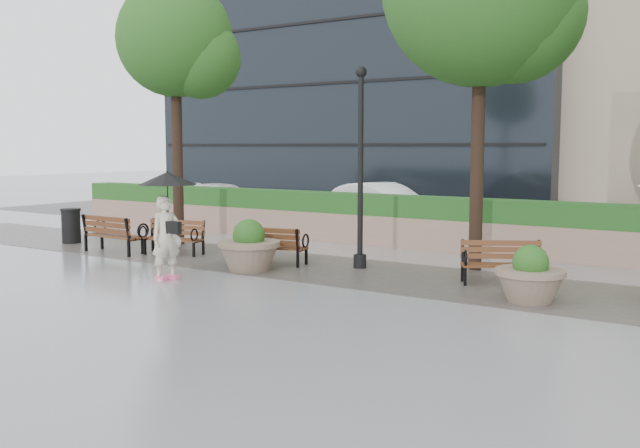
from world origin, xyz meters
The scene contains 16 objects.
ground centered at (0.00, 0.00, 0.00)m, with size 100.00×100.00×0.00m, color gray.
cobble_strip centered at (0.00, 3.00, 0.01)m, with size 28.00×3.20×0.01m, color #383330.
hedge_wall centered at (0.00, 7.00, 0.66)m, with size 24.00×0.80×1.35m.
asphalt_street centered at (0.00, 11.00, 0.00)m, with size 40.00×7.00×0.00m, color black.
bench_0 centered at (-5.42, 2.01, 0.28)m, with size 1.77×0.76×0.93m.
bench_1 centered at (-4.07, 2.66, 0.25)m, with size 1.63×0.91×0.83m.
bench_2 centered at (-1.15, 2.83, 0.25)m, with size 1.66×0.89×0.85m.
bench_3 centered at (3.95, 3.41, 0.25)m, with size 1.62×1.29×0.82m.
planter_left centered at (-1.03, 1.88, 0.43)m, with size 1.32×1.32×1.11m.
planter_right centered at (4.87, 2.14, 0.38)m, with size 1.17×1.17×0.98m.
trash_bin centered at (-7.84, 2.58, 0.45)m, with size 0.54×0.54×0.90m, color black.
lamppost centered at (0.76, 3.47, 1.91)m, with size 0.28×0.28×4.31m.
tree_0 centered at (-5.13, 4.17, 5.29)m, with size 3.20×3.05×6.98m.
car_left centered at (-9.06, 10.21, 0.63)m, with size 1.75×4.32×1.25m, color white.
car_right centered at (-2.61, 10.65, 0.72)m, with size 1.53×4.38×1.44m, color white.
pedestrian centered at (-1.73, 0.22, 1.30)m, with size 1.16×1.16×2.13m.
Camera 1 is at (8.48, -9.69, 2.63)m, focal length 40.00 mm.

